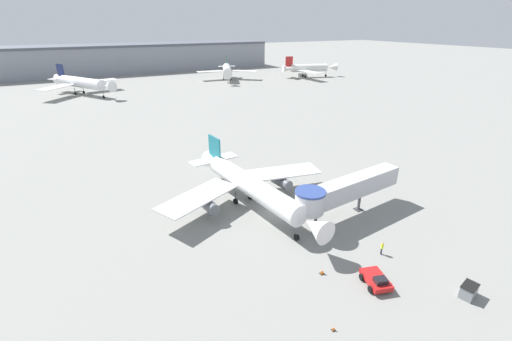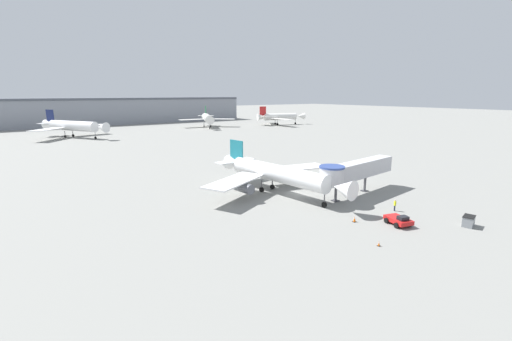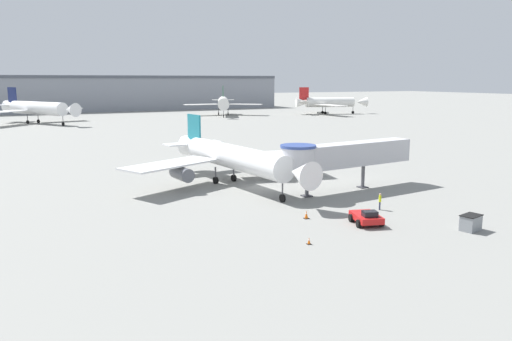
{
  "view_description": "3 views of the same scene",
  "coord_description": "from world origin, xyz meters",
  "px_view_note": "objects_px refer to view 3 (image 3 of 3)",
  "views": [
    {
      "loc": [
        -23.01,
        -38.37,
        26.34
      ],
      "look_at": [
        -0.28,
        4.61,
        5.19
      ],
      "focal_mm": 24.0,
      "sensor_mm": 36.0,
      "label": 1
    },
    {
      "loc": [
        -39.03,
        -43.28,
        17.48
      ],
      "look_at": [
        -6.21,
        3.2,
        4.67
      ],
      "focal_mm": 24.0,
      "sensor_mm": 36.0,
      "label": 2
    },
    {
      "loc": [
        -27.13,
        -54.75,
        13.45
      ],
      "look_at": [
        -2.31,
        -4.18,
        3.15
      ],
      "focal_mm": 35.0,
      "sensor_mm": 36.0,
      "label": 3
    }
  ],
  "objects_px": {
    "background_jet_red_tail": "(328,102)",
    "background_jet_green_tail": "(223,103)",
    "traffic_cone_apron_front": "(309,241)",
    "service_container_gray": "(471,223)",
    "ground_crew_marshaller": "(380,200)",
    "traffic_cone_near_nose": "(306,215)",
    "jet_bridge": "(339,155)",
    "pushback_tug_red": "(367,217)",
    "background_jet_navy_tail": "(36,108)",
    "traffic_cone_starboard_wing": "(306,175)",
    "main_airplane": "(232,157)"
  },
  "relations": [
    {
      "from": "background_jet_red_tail",
      "to": "background_jet_green_tail",
      "type": "distance_m",
      "value": 41.95
    },
    {
      "from": "traffic_cone_apron_front",
      "to": "service_container_gray",
      "type": "bearing_deg",
      "value": -11.79
    },
    {
      "from": "traffic_cone_apron_front",
      "to": "ground_crew_marshaller",
      "type": "relative_size",
      "value": 0.33
    },
    {
      "from": "traffic_cone_near_nose",
      "to": "background_jet_red_tail",
      "type": "relative_size",
      "value": 0.03
    },
    {
      "from": "jet_bridge",
      "to": "service_container_gray",
      "type": "height_order",
      "value": "jet_bridge"
    },
    {
      "from": "jet_bridge",
      "to": "traffic_cone_apron_front",
      "type": "relative_size",
      "value": 32.56
    },
    {
      "from": "pushback_tug_red",
      "to": "background_jet_red_tail",
      "type": "relative_size",
      "value": 0.13
    },
    {
      "from": "traffic_cone_near_nose",
      "to": "traffic_cone_apron_front",
      "type": "relative_size",
      "value": 1.38
    },
    {
      "from": "traffic_cone_near_nose",
      "to": "background_jet_navy_tail",
      "type": "bearing_deg",
      "value": 98.07
    },
    {
      "from": "background_jet_navy_tail",
      "to": "pushback_tug_red",
      "type": "bearing_deg",
      "value": -111.06
    },
    {
      "from": "traffic_cone_apron_front",
      "to": "background_jet_red_tail",
      "type": "relative_size",
      "value": 0.02
    },
    {
      "from": "jet_bridge",
      "to": "background_jet_red_tail",
      "type": "height_order",
      "value": "background_jet_red_tail"
    },
    {
      "from": "traffic_cone_starboard_wing",
      "to": "ground_crew_marshaller",
      "type": "bearing_deg",
      "value": -97.66
    },
    {
      "from": "traffic_cone_near_nose",
      "to": "background_jet_navy_tail",
      "type": "xyz_separation_m",
      "value": [
        -18.03,
        127.21,
        4.44
      ]
    },
    {
      "from": "main_airplane",
      "to": "ground_crew_marshaller",
      "type": "xyz_separation_m",
      "value": [
        8.93,
        -18.3,
        -2.6
      ]
    },
    {
      "from": "service_container_gray",
      "to": "background_jet_green_tail",
      "type": "relative_size",
      "value": 0.08
    },
    {
      "from": "traffic_cone_starboard_wing",
      "to": "background_jet_navy_tail",
      "type": "height_order",
      "value": "background_jet_navy_tail"
    },
    {
      "from": "main_airplane",
      "to": "background_jet_navy_tail",
      "type": "distance_m",
      "value": 110.88
    },
    {
      "from": "traffic_cone_apron_front",
      "to": "background_jet_navy_tail",
      "type": "distance_m",
      "value": 134.76
    },
    {
      "from": "background_jet_navy_tail",
      "to": "jet_bridge",
      "type": "bearing_deg",
      "value": -107.36
    },
    {
      "from": "traffic_cone_starboard_wing",
      "to": "background_jet_red_tail",
      "type": "distance_m",
      "value": 131.49
    },
    {
      "from": "background_jet_green_tail",
      "to": "traffic_cone_apron_front",
      "type": "bearing_deg",
      "value": -87.66
    },
    {
      "from": "background_jet_red_tail",
      "to": "traffic_cone_apron_front",
      "type": "bearing_deg",
      "value": 160.45
    },
    {
      "from": "jet_bridge",
      "to": "traffic_cone_starboard_wing",
      "type": "xyz_separation_m",
      "value": [
        1.29,
        9.44,
        -4.15
      ]
    },
    {
      "from": "ground_crew_marshaller",
      "to": "background_jet_green_tail",
      "type": "distance_m",
      "value": 140.36
    },
    {
      "from": "pushback_tug_red",
      "to": "jet_bridge",
      "type": "bearing_deg",
      "value": 81.63
    },
    {
      "from": "background_jet_navy_tail",
      "to": "background_jet_red_tail",
      "type": "bearing_deg",
      "value": -31.85
    },
    {
      "from": "traffic_cone_apron_front",
      "to": "background_jet_green_tail",
      "type": "distance_m",
      "value": 150.13
    },
    {
      "from": "jet_bridge",
      "to": "background_jet_green_tail",
      "type": "xyz_separation_m",
      "value": [
        36.92,
        125.91,
        0.37
      ]
    },
    {
      "from": "main_airplane",
      "to": "jet_bridge",
      "type": "height_order",
      "value": "main_airplane"
    },
    {
      "from": "traffic_cone_starboard_wing",
      "to": "background_jet_navy_tail",
      "type": "xyz_separation_m",
      "value": [
        -29.19,
        109.18,
        4.51
      ]
    },
    {
      "from": "main_airplane",
      "to": "background_jet_red_tail",
      "type": "distance_m",
      "value": 138.58
    },
    {
      "from": "traffic_cone_apron_front",
      "to": "background_jet_red_tail",
      "type": "distance_m",
      "value": 160.4
    },
    {
      "from": "ground_crew_marshaller",
      "to": "main_airplane",
      "type": "bearing_deg",
      "value": -125.08
    },
    {
      "from": "main_airplane",
      "to": "background_jet_green_tail",
      "type": "bearing_deg",
      "value": 60.89
    },
    {
      "from": "main_airplane",
      "to": "traffic_cone_near_nose",
      "type": "height_order",
      "value": "main_airplane"
    },
    {
      "from": "jet_bridge",
      "to": "traffic_cone_near_nose",
      "type": "distance_m",
      "value": 13.7
    },
    {
      "from": "traffic_cone_apron_front",
      "to": "jet_bridge",
      "type": "bearing_deg",
      "value": 48.01
    },
    {
      "from": "main_airplane",
      "to": "traffic_cone_starboard_wing",
      "type": "distance_m",
      "value": 11.89
    },
    {
      "from": "background_jet_red_tail",
      "to": "background_jet_green_tail",
      "type": "relative_size",
      "value": 1.13
    },
    {
      "from": "traffic_cone_apron_front",
      "to": "background_jet_red_tail",
      "type": "bearing_deg",
      "value": 55.18
    },
    {
      "from": "jet_bridge",
      "to": "ground_crew_marshaller",
      "type": "distance_m",
      "value": 9.82
    },
    {
      "from": "main_airplane",
      "to": "service_container_gray",
      "type": "height_order",
      "value": "main_airplane"
    },
    {
      "from": "traffic_cone_near_nose",
      "to": "traffic_cone_starboard_wing",
      "type": "xyz_separation_m",
      "value": [
        11.16,
        18.02,
        -0.07
      ]
    },
    {
      "from": "background_jet_red_tail",
      "to": "background_jet_navy_tail",
      "type": "xyz_separation_m",
      "value": [
        -105.66,
        2.3,
        0.23
      ]
    },
    {
      "from": "service_container_gray",
      "to": "background_jet_green_tail",
      "type": "distance_m",
      "value": 148.77
    },
    {
      "from": "traffic_cone_apron_front",
      "to": "main_airplane",
      "type": "bearing_deg",
      "value": 81.51
    },
    {
      "from": "background_jet_red_tail",
      "to": "background_jet_green_tail",
      "type": "height_order",
      "value": "background_jet_green_tail"
    },
    {
      "from": "traffic_cone_apron_front",
      "to": "background_jet_green_tail",
      "type": "xyz_separation_m",
      "value": [
        50.71,
        141.23,
        4.55
      ]
    },
    {
      "from": "pushback_tug_red",
      "to": "background_jet_red_tail",
      "type": "height_order",
      "value": "background_jet_red_tail"
    }
  ]
}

